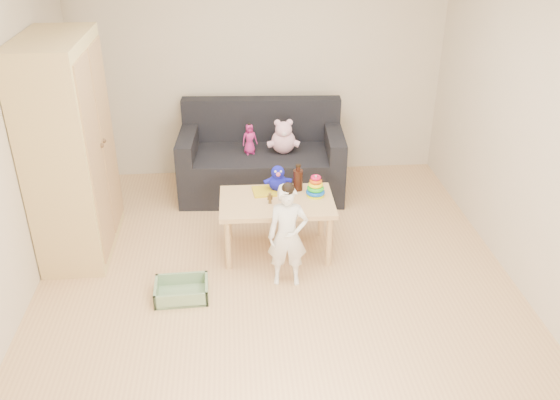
{
  "coord_description": "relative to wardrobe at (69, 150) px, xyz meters",
  "views": [
    {
      "loc": [
        -0.31,
        -4.09,
        2.96
      ],
      "look_at": [
        0.05,
        0.25,
        0.65
      ],
      "focal_mm": 38.0,
      "sensor_mm": 36.0,
      "label": 1
    }
  ],
  "objects": [
    {
      "name": "room",
      "position": [
        1.72,
        -0.72,
        0.34
      ],
      "size": [
        4.5,
        4.5,
        4.5
      ],
      "color": "tan",
      "rests_on": "ground"
    },
    {
      "name": "wardrobe",
      "position": [
        0.0,
        0.0,
        0.0
      ],
      "size": [
        0.53,
        1.07,
        1.92
      ],
      "primitive_type": "cube",
      "color": "#D8C376",
      "rests_on": "ground"
    },
    {
      "name": "sofa",
      "position": [
        1.69,
        0.96,
        -0.72
      ],
      "size": [
        1.76,
        0.96,
        0.48
      ],
      "primitive_type": "cube",
      "rotation": [
        0.0,
        0.0,
        -0.06
      ],
      "color": "black",
      "rests_on": "ground"
    },
    {
      "name": "play_table",
      "position": [
        1.76,
        -0.24,
        -0.7
      ],
      "size": [
        1.01,
        0.65,
        0.53
      ],
      "primitive_type": "cube",
      "rotation": [
        0.0,
        0.0,
        -0.01
      ],
      "color": "tan",
      "rests_on": "ground"
    },
    {
      "name": "storage_bin",
      "position": [
        0.94,
        -0.86,
        -0.9
      ],
      "size": [
        0.44,
        0.34,
        0.13
      ],
      "primitive_type": null,
      "rotation": [
        0.0,
        0.0,
        0.03
      ],
      "color": "gray",
      "rests_on": "ground"
    },
    {
      "name": "toddler",
      "position": [
        1.81,
        -0.72,
        -0.52
      ],
      "size": [
        0.34,
        0.24,
        0.88
      ],
      "primitive_type": "imported",
      "rotation": [
        0.0,
        0.0,
        -0.07
      ],
      "color": "white",
      "rests_on": "ground"
    },
    {
      "name": "pink_bear",
      "position": [
        1.92,
        0.91,
        -0.33
      ],
      "size": [
        0.32,
        0.29,
        0.31
      ],
      "primitive_type": null,
      "rotation": [
        0.0,
        0.0,
        -0.25
      ],
      "color": "#FFBBD8",
      "rests_on": "sofa"
    },
    {
      "name": "doll",
      "position": [
        1.57,
        0.91,
        -0.32
      ],
      "size": [
        0.18,
        0.15,
        0.32
      ],
      "primitive_type": "imported",
      "rotation": [
        0.0,
        0.0,
        0.26
      ],
      "color": "#B82273",
      "rests_on": "sofa"
    },
    {
      "name": "ring_stacker",
      "position": [
        2.11,
        -0.18,
        -0.36
      ],
      "size": [
        0.17,
        0.17,
        0.19
      ],
      "color": "#EAFF0D",
      "rests_on": "play_table"
    },
    {
      "name": "brown_bottle",
      "position": [
        1.97,
        -0.05,
        -0.33
      ],
      "size": [
        0.09,
        0.09,
        0.25
      ],
      "color": "black",
      "rests_on": "play_table"
    },
    {
      "name": "blue_plush",
      "position": [
        1.79,
        -0.05,
        -0.31
      ],
      "size": [
        0.24,
        0.21,
        0.25
      ],
      "primitive_type": null,
      "rotation": [
        0.0,
        0.0,
        0.29
      ],
      "color": "#1518BE",
      "rests_on": "play_table"
    },
    {
      "name": "wooden_figure",
      "position": [
        1.7,
        -0.3,
        -0.38
      ],
      "size": [
        0.05,
        0.04,
        0.11
      ],
      "primitive_type": null,
      "rotation": [
        0.0,
        0.0,
        -0.1
      ],
      "color": "brown",
      "rests_on": "play_table"
    },
    {
      "name": "yellow_book",
      "position": [
        1.67,
        -0.08,
        -0.43
      ],
      "size": [
        0.23,
        0.23,
        0.02
      ],
      "primitive_type": "cube",
      "rotation": [
        0.0,
        0.0,
        0.09
      ],
      "color": "gold",
      "rests_on": "play_table"
    }
  ]
}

